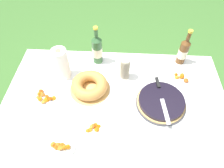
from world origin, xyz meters
TOP-DOWN VIEW (x-y plane):
  - ground_plane at (0.00, 0.00)m, footprint 16.00×16.00m
  - garden_table at (0.00, 0.00)m, footprint 1.57×1.00m
  - tablecloth at (0.00, 0.00)m, footprint 1.58×1.01m
  - berry_tart at (0.32, 0.00)m, footprint 0.34×0.34m
  - serving_knife at (0.31, 0.03)m, footprint 0.07×0.38m
  - bundt_cake at (-0.19, 0.10)m, footprint 0.29×0.29m
  - cup_stack at (0.06, 0.24)m, footprint 0.07×0.07m
  - cider_bottle_green at (-0.16, 0.40)m, footprint 0.08×0.08m
  - cider_bottle_amber at (0.51, 0.43)m, footprint 0.07×0.07m
  - snack_plate_near at (-0.13, -0.20)m, footprint 0.21×0.21m
  - snack_plate_left at (-0.48, 0.00)m, footprint 0.24×0.24m
  - snack_plate_right at (0.51, 0.26)m, footprint 0.21×0.21m
  - snack_plate_far at (-0.31, -0.34)m, footprint 0.19×0.19m
  - paper_towel_roll at (-0.40, 0.23)m, footprint 0.11×0.11m

SIDE VIEW (x-z plane):
  - ground_plane at x=0.00m, z-range 0.00..0.00m
  - garden_table at x=0.00m, z-range 0.31..1.08m
  - tablecloth at x=0.00m, z-range 0.71..0.81m
  - snack_plate_near at x=-0.13m, z-range 0.76..0.81m
  - snack_plate_right at x=0.51m, z-range 0.76..0.81m
  - snack_plate_left at x=-0.48m, z-range 0.76..0.82m
  - snack_plate_far at x=-0.31m, z-range 0.76..0.82m
  - berry_tart at x=0.32m, z-range 0.77..0.83m
  - bundt_cake at x=-0.19m, z-range 0.77..0.86m
  - serving_knife at x=0.31m, z-range 0.83..0.85m
  - cup_stack at x=0.06m, z-range 0.77..0.96m
  - cider_bottle_amber at x=0.51m, z-range 0.74..1.05m
  - cider_bottle_green at x=-0.16m, z-range 0.73..1.06m
  - paper_towel_roll at x=-0.40m, z-range 0.77..1.03m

